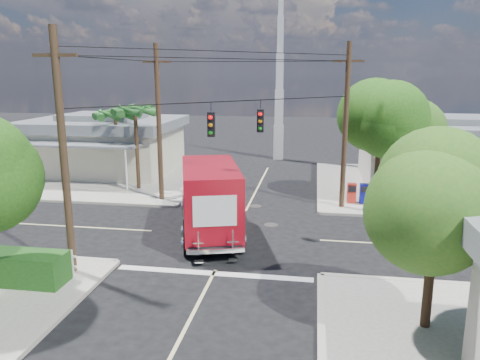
# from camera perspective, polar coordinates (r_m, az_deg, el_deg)

# --- Properties ---
(ground) EXTENTS (120.00, 120.00, 0.00)m
(ground) POSITION_cam_1_polar(r_m,az_deg,el_deg) (21.98, -0.83, -6.76)
(ground) COLOR black
(ground) RESTS_ON ground
(sidewalk_ne) EXTENTS (14.12, 14.12, 0.14)m
(sidewalk_ne) POSITION_cam_1_polar(r_m,az_deg,el_deg) (32.92, 21.66, -0.85)
(sidewalk_ne) COLOR gray
(sidewalk_ne) RESTS_ON ground
(sidewalk_nw) EXTENTS (14.12, 14.12, 0.14)m
(sidewalk_nw) POSITION_cam_1_polar(r_m,az_deg,el_deg) (35.22, -15.37, 0.46)
(sidewalk_nw) COLOR gray
(sidewalk_nw) RESTS_ON ground
(road_markings) EXTENTS (32.00, 32.00, 0.01)m
(road_markings) POSITION_cam_1_polar(r_m,az_deg,el_deg) (20.62, -1.55, -8.11)
(road_markings) COLOR beige
(road_markings) RESTS_ON ground
(building_ne) EXTENTS (11.80, 10.20, 4.50)m
(building_ne) POSITION_cam_1_polar(r_m,az_deg,el_deg) (33.93, 24.26, 3.18)
(building_ne) COLOR silver
(building_ne) RESTS_ON sidewalk_ne
(building_nw) EXTENTS (10.80, 10.20, 4.30)m
(building_nw) POSITION_cam_1_polar(r_m,az_deg,el_deg) (36.72, -16.16, 4.33)
(building_nw) COLOR beige
(building_nw) RESTS_ON sidewalk_nw
(radio_tower) EXTENTS (0.80, 0.80, 17.00)m
(radio_tower) POSITION_cam_1_polar(r_m,az_deg,el_deg) (40.53, 4.82, 10.43)
(radio_tower) COLOR silver
(radio_tower) RESTS_ON ground
(tree_ne_front) EXTENTS (4.21, 4.14, 6.66)m
(tree_ne_front) POSITION_cam_1_polar(r_m,az_deg,el_deg) (27.50, 16.76, 6.89)
(tree_ne_front) COLOR #422D1C
(tree_ne_front) RESTS_ON sidewalk_ne
(tree_ne_back) EXTENTS (3.77, 3.66, 5.82)m
(tree_ne_back) POSITION_cam_1_polar(r_m,az_deg,el_deg) (30.16, 21.08, 5.96)
(tree_ne_back) COLOR #422D1C
(tree_ne_back) RESTS_ON sidewalk_ne
(tree_se) EXTENTS (3.67, 3.54, 5.62)m
(tree_se) POSITION_cam_1_polar(r_m,az_deg,el_deg) (13.99, 22.97, -2.09)
(tree_se) COLOR #422D1C
(tree_se) RESTS_ON sidewalk_se
(palm_nw_front) EXTENTS (3.01, 3.08, 5.59)m
(palm_nw_front) POSITION_cam_1_polar(r_m,az_deg,el_deg) (30.09, -12.67, 8.14)
(palm_nw_front) COLOR #422D1C
(palm_nw_front) RESTS_ON sidewalk_nw
(palm_nw_back) EXTENTS (3.01, 3.08, 5.19)m
(palm_nw_back) POSITION_cam_1_polar(r_m,az_deg,el_deg) (32.28, -14.98, 7.66)
(palm_nw_back) COLOR #422D1C
(palm_nw_back) RESTS_ON sidewalk_nw
(utility_poles) EXTENTS (12.00, 10.68, 9.00)m
(utility_poles) POSITION_cam_1_polar(r_m,az_deg,el_deg) (22.75, -4.12, 6.00)
(utility_poles) COLOR #473321
(utility_poles) RESTS_ON ground
(picket_fence) EXTENTS (5.94, 0.06, 1.00)m
(picket_fence) POSITION_cam_1_polar(r_m,az_deg,el_deg) (19.84, -26.98, -8.38)
(picket_fence) COLOR silver
(picket_fence) RESTS_ON sidewalk_sw
(vending_boxes) EXTENTS (1.90, 0.50, 1.10)m
(vending_boxes) POSITION_cam_1_polar(r_m,az_deg,el_deg) (27.57, 14.89, -1.60)
(vending_boxes) COLOR red
(vending_boxes) RESTS_ON sidewalk_ne
(delivery_truck) EXTENTS (4.38, 8.12, 3.38)m
(delivery_truck) POSITION_cam_1_polar(r_m,az_deg,el_deg) (21.88, -3.74, -2.18)
(delivery_truck) COLOR black
(delivery_truck) RESTS_ON ground
(parked_car) EXTENTS (5.45, 3.58, 1.39)m
(parked_car) POSITION_cam_1_polar(r_m,az_deg,el_deg) (25.29, 25.75, -3.77)
(parked_car) COLOR silver
(parked_car) RESTS_ON ground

